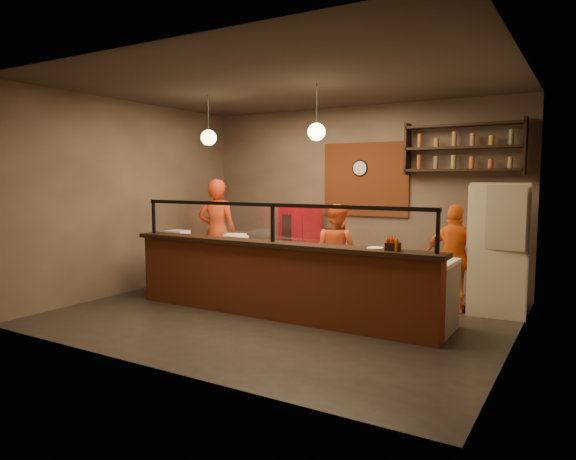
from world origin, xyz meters
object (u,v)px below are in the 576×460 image
Objects in this scene: wall_clock at (360,168)px; fridge at (499,249)px; red_cooler at (300,243)px; cook_right at (455,258)px; cook_mid at (336,252)px; condiment_caddy at (393,247)px; pizza_dough at (311,251)px; pepper_mill at (436,245)px; cook_left at (217,232)px.

fridge is (2.50, -0.88, -1.17)m from wall_clock.
red_cooler is (-1.06, -0.31, -1.39)m from wall_clock.
cook_right is at bearing 6.34° from red_cooler.
cook_mid is at bearing -18.43° from red_cooler.
cook_mid is 8.84× the size of condiment_caddy.
red_cooler is 2.92× the size of pizza_dough.
pepper_mill is at bearing -52.57° from wall_clock.
wall_clock is 2.90m from fridge.
fridge is 9.58× the size of pepper_mill.
condiment_caddy is at bearing -21.35° from red_cooler.
pizza_dough is 2.83× the size of condiment_caddy.
cook_right is 8.01× the size of pepper_mill.
cook_left is (-2.15, -1.39, -1.14)m from wall_clock.
cook_left is at bearing 159.96° from condiment_caddy.
pizza_dough is (0.10, -1.02, 0.14)m from cook_mid.
condiment_caddy is (-0.91, -1.88, 0.18)m from fridge.
wall_clock is 2.61m from cook_right.
wall_clock is 3.34m from condiment_caddy.
fridge is 2.66m from pizza_dough.
pizza_dough is 1.39m from condiment_caddy.
wall_clock is at bearing -67.68° from cook_mid.
red_cooler is at bearing -25.21° from cook_mid.
wall_clock is at bearing -166.21° from cook_left.
fridge reaches higher than cook_mid.
red_cooler is at bearing -163.64° from wall_clock.
cook_left reaches higher than pepper_mill.
red_cooler is at bearing 137.26° from condiment_caddy.
cook_left is at bearing 162.38° from pepper_mill.
red_cooler is (-1.24, 1.03, -0.05)m from cook_mid.
cook_right reaches higher than condiment_caddy.
pizza_dough is (-2.22, -1.48, -0.02)m from fridge.
pepper_mill is (2.10, -2.74, -0.94)m from wall_clock.
cook_left reaches higher than cook_mid.
pizza_dough is at bearing 168.09° from pepper_mill.
condiment_caddy is (3.74, -1.37, 0.15)m from cook_left.
pepper_mill is (1.82, -0.38, 0.25)m from pizza_dough.
cook_right is 0.62m from fridge.
fridge reaches higher than red_cooler.
red_cooler is at bearing -13.61° from cook_right.
fridge is (2.32, 0.46, 0.17)m from cook_mid.
fridge is (4.65, 0.51, -0.03)m from cook_left.
red_cooler reaches higher than pepper_mill.
cook_mid is 2.03m from condiment_caddy.
pizza_dough is at bearing 163.05° from condiment_caddy.
cook_mid is 0.82× the size of fridge.
fridge reaches higher than pepper_mill.
cook_left is 9.88× the size of pepper_mill.
cook_right is at bearing -29.84° from wall_clock.
fridge is 10.76× the size of condiment_caddy.
cook_right is 3.18× the size of pizza_dough.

